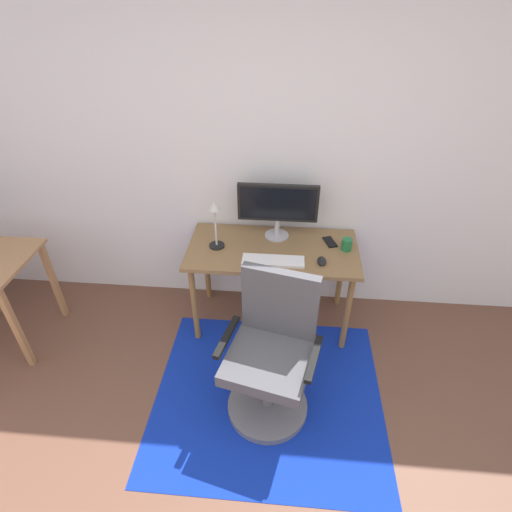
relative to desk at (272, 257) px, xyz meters
name	(u,v)px	position (x,y,z in m)	size (l,w,h in m)	color
wall_back	(285,151)	(0.06, 0.38, 0.67)	(6.00, 0.10, 2.60)	silver
area_rug	(268,395)	(0.03, -0.73, -0.63)	(1.51, 1.37, 0.01)	#0F2AA1
desk	(272,257)	(0.00, 0.00, 0.00)	(1.24, 0.61, 0.71)	olive
monitor	(278,205)	(0.02, 0.16, 0.34)	(0.58, 0.18, 0.42)	#B2B2B7
keyboard	(273,261)	(0.01, -0.17, 0.09)	(0.43, 0.13, 0.02)	white
computer_mouse	(322,261)	(0.34, -0.15, 0.10)	(0.06, 0.10, 0.03)	black
coffee_cup	(347,244)	(0.53, 0.03, 0.13)	(0.07, 0.07, 0.09)	#1E6C38
cell_phone	(330,242)	(0.42, 0.11, 0.09)	(0.07, 0.14, 0.01)	black
desk_lamp	(215,220)	(-0.41, -0.01, 0.30)	(0.11, 0.11, 0.36)	black
office_chair	(271,359)	(0.04, -0.78, -0.21)	(0.63, 0.58, 0.98)	slate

